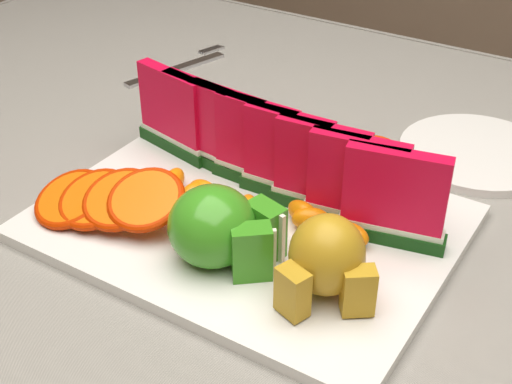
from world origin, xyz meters
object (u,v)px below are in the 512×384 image
object	(u,v)px
pear_cluster	(327,259)
apple_cluster	(220,229)
platter	(248,222)
fork	(180,67)
side_plate	(477,153)

from	to	relation	value
pear_cluster	apple_cluster	bearing A→B (deg)	-176.78
platter	apple_cluster	distance (m)	0.08
apple_cluster	fork	bearing A→B (deg)	131.99
apple_cluster	pear_cluster	distance (m)	0.10
apple_cluster	fork	size ratio (longest dim) A/B	0.60
platter	apple_cluster	xyz separation A→B (m)	(0.01, -0.07, 0.04)
fork	platter	bearing A→B (deg)	-43.12
fork	apple_cluster	bearing A→B (deg)	-48.01
apple_cluster	pear_cluster	bearing A→B (deg)	3.22
side_plate	platter	bearing A→B (deg)	-120.14
pear_cluster	fork	distance (m)	0.54
platter	side_plate	world-z (taller)	platter
pear_cluster	fork	bearing A→B (deg)	140.74
platter	pear_cluster	bearing A→B (deg)	-27.28
platter	pear_cluster	size ratio (longest dim) A/B	4.63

